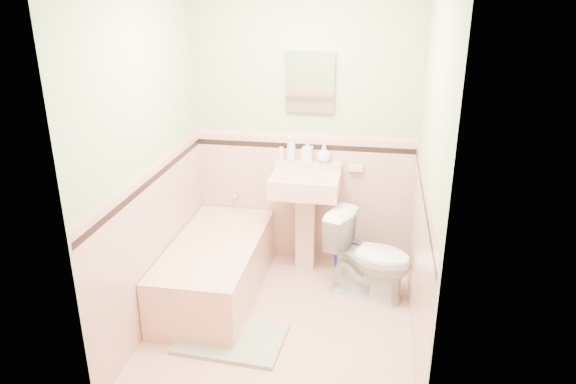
% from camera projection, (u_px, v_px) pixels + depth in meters
% --- Properties ---
extents(floor, '(2.20, 2.20, 0.00)m').
position_uv_depth(floor, '(283.00, 322.00, 4.25)').
color(floor, '#E6AB96').
rests_on(floor, ground).
extents(wall_back, '(2.50, 0.00, 2.50)m').
position_uv_depth(wall_back, '(304.00, 132.00, 4.81)').
color(wall_back, beige).
rests_on(wall_back, ground).
extents(wall_front, '(2.50, 0.00, 2.50)m').
position_uv_depth(wall_front, '(244.00, 240.00, 2.79)').
color(wall_front, beige).
rests_on(wall_front, ground).
extents(wall_left, '(0.00, 2.50, 2.50)m').
position_uv_depth(wall_left, '(148.00, 164.00, 3.96)').
color(wall_left, beige).
rests_on(wall_left, ground).
extents(wall_right, '(0.00, 2.50, 2.50)m').
position_uv_depth(wall_right, '(428.00, 180.00, 3.64)').
color(wall_right, beige).
rests_on(wall_right, ground).
extents(wainscot_back, '(2.00, 0.00, 2.00)m').
position_uv_depth(wainscot_back, '(303.00, 200.00, 5.03)').
color(wainscot_back, beige).
rests_on(wainscot_back, ground).
extents(wainscot_front, '(2.00, 0.00, 2.00)m').
position_uv_depth(wainscot_front, '(247.00, 343.00, 3.03)').
color(wainscot_front, beige).
rests_on(wainscot_front, ground).
extents(wainscot_left, '(0.00, 2.20, 2.20)m').
position_uv_depth(wainscot_left, '(157.00, 244.00, 4.19)').
color(wainscot_left, beige).
rests_on(wainscot_left, ground).
extents(wainscot_right, '(0.00, 2.20, 2.20)m').
position_uv_depth(wainscot_right, '(418.00, 265.00, 3.87)').
color(wainscot_right, beige).
rests_on(wainscot_right, ground).
extents(accent_back, '(2.00, 0.00, 2.00)m').
position_uv_depth(accent_back, '(304.00, 146.00, 4.84)').
color(accent_back, black).
rests_on(accent_back, ground).
extents(accent_front, '(2.00, 0.00, 2.00)m').
position_uv_depth(accent_front, '(245.00, 261.00, 2.85)').
color(accent_front, black).
rests_on(accent_front, ground).
extents(accent_left, '(0.00, 2.20, 2.20)m').
position_uv_depth(accent_left, '(152.00, 181.00, 4.00)').
color(accent_left, black).
rests_on(accent_left, ground).
extents(accent_right, '(0.00, 2.20, 2.20)m').
position_uv_depth(accent_right, '(424.00, 197.00, 3.69)').
color(accent_right, black).
rests_on(accent_right, ground).
extents(cap_back, '(2.00, 0.00, 2.00)m').
position_uv_depth(cap_back, '(304.00, 136.00, 4.80)').
color(cap_back, '#E6A596').
rests_on(cap_back, ground).
extents(cap_front, '(2.00, 0.00, 2.00)m').
position_uv_depth(cap_front, '(245.00, 244.00, 2.81)').
color(cap_front, '#E6A596').
rests_on(cap_front, ground).
extents(cap_left, '(0.00, 2.20, 2.20)m').
position_uv_depth(cap_left, '(150.00, 168.00, 3.96)').
color(cap_left, '#E6A596').
rests_on(cap_left, ground).
extents(cap_right, '(0.00, 2.20, 2.20)m').
position_uv_depth(cap_right, '(425.00, 184.00, 3.65)').
color(cap_right, '#E6A596').
rests_on(cap_right, ground).
extents(bathtub, '(0.70, 1.50, 0.45)m').
position_uv_depth(bathtub, '(216.00, 270.00, 4.57)').
color(bathtub, '#E1A38D').
rests_on(bathtub, floor).
extents(tub_faucet, '(0.04, 0.12, 0.04)m').
position_uv_depth(tub_faucet, '(236.00, 194.00, 5.09)').
color(tub_faucet, silver).
rests_on(tub_faucet, wall_back).
extents(sink, '(0.59, 0.49, 0.93)m').
position_uv_depth(sink, '(305.00, 224.00, 4.86)').
color(sink, '#E1A38D').
rests_on(sink, floor).
extents(sink_faucet, '(0.02, 0.02, 0.10)m').
position_uv_depth(sink_faucet, '(308.00, 168.00, 4.82)').
color(sink_faucet, silver).
rests_on(sink_faucet, sink).
extents(medicine_cabinet, '(0.41, 0.04, 0.52)m').
position_uv_depth(medicine_cabinet, '(310.00, 82.00, 4.61)').
color(medicine_cabinet, white).
rests_on(medicine_cabinet, wall_back).
extents(soap_dish, '(0.13, 0.08, 0.04)m').
position_uv_depth(soap_dish, '(356.00, 168.00, 4.80)').
color(soap_dish, '#E1A38D').
rests_on(soap_dish, wall_back).
extents(soap_bottle_left, '(0.10, 0.10, 0.21)m').
position_uv_depth(soap_bottle_left, '(291.00, 149.00, 4.82)').
color(soap_bottle_left, '#B2B2B2').
rests_on(soap_bottle_left, sink).
extents(soap_bottle_mid, '(0.10, 0.10, 0.20)m').
position_uv_depth(soap_bottle_mid, '(308.00, 151.00, 4.80)').
color(soap_bottle_mid, '#B2B2B2').
rests_on(soap_bottle_mid, sink).
extents(soap_bottle_right, '(0.15, 0.15, 0.16)m').
position_uv_depth(soap_bottle_right, '(324.00, 153.00, 4.78)').
color(soap_bottle_right, '#B2B2B2').
rests_on(soap_bottle_right, sink).
extents(tube, '(0.04, 0.04, 0.12)m').
position_uv_depth(tube, '(281.00, 153.00, 4.85)').
color(tube, white).
rests_on(tube, sink).
extents(toilet, '(0.80, 0.62, 0.72)m').
position_uv_depth(toilet, '(369.00, 256.00, 4.50)').
color(toilet, white).
rests_on(toilet, floor).
extents(bucket, '(0.33, 0.33, 0.27)m').
position_uv_depth(bucket, '(347.00, 262.00, 4.89)').
color(bucket, '#061996').
rests_on(bucket, floor).
extents(bath_mat, '(0.81, 0.56, 0.03)m').
position_uv_depth(bath_mat, '(231.00, 339.00, 4.02)').
color(bath_mat, '#98A388').
rests_on(bath_mat, floor).
extents(shoe, '(0.17, 0.08, 0.06)m').
position_uv_depth(shoe, '(225.00, 327.00, 4.08)').
color(shoe, '#BF1E59').
rests_on(shoe, bath_mat).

